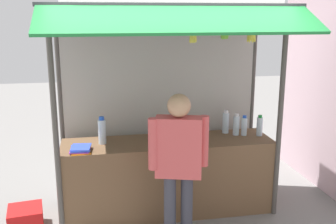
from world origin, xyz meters
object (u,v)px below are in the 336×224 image
at_px(water_bottle_right, 226,122).
at_px(plastic_crate, 26,219).
at_px(magazine_stack_back_right, 81,149).
at_px(vendor_person, 179,157).
at_px(magazine_stack_center, 187,144).
at_px(banana_bunch_leftmost, 252,34).
at_px(water_bottle_back_left, 260,126).
at_px(banana_bunch_rightmost, 193,36).
at_px(water_bottle_rear_center, 102,131).
at_px(water_bottle_front_left, 174,127).
at_px(water_bottle_left, 236,125).
at_px(banana_bunch_inner_left, 225,32).
at_px(water_bottle_mid_right, 244,126).

height_order(water_bottle_right, plastic_crate, water_bottle_right).
relative_size(magazine_stack_back_right, vendor_person, 0.17).
bearing_deg(magazine_stack_center, banana_bunch_leftmost, -20.12).
bearing_deg(plastic_crate, vendor_person, -20.42).
xyz_separation_m(water_bottle_back_left, vendor_person, (-1.17, -0.75, -0.04)).
bearing_deg(banana_bunch_rightmost, vendor_person, -122.62).
relative_size(water_bottle_rear_center, vendor_person, 0.20).
height_order(water_bottle_front_left, water_bottle_back_left, water_bottle_front_left).
height_order(water_bottle_front_left, water_bottle_left, water_bottle_front_left).
height_order(water_bottle_back_left, magazine_stack_center, water_bottle_back_left).
relative_size(banana_bunch_rightmost, banana_bunch_leftmost, 0.99).
bearing_deg(banana_bunch_leftmost, plastic_crate, 173.72).
relative_size(water_bottle_left, magazine_stack_back_right, 1.02).
bearing_deg(magazine_stack_back_right, banana_bunch_rightmost, -11.40).
bearing_deg(vendor_person, banana_bunch_inner_left, -132.63).
xyz_separation_m(water_bottle_front_left, water_bottle_mid_right, (0.86, -0.04, -0.02)).
distance_m(water_bottle_rear_center, banana_bunch_rightmost, 1.51).
height_order(water_bottle_front_left, banana_bunch_rightmost, banana_bunch_rightmost).
bearing_deg(vendor_person, water_bottle_back_left, -131.05).
bearing_deg(banana_bunch_rightmost, plastic_crate, 171.63).
bearing_deg(magazine_stack_center, vendor_person, -111.38).
bearing_deg(banana_bunch_rightmost, banana_bunch_inner_left, -0.08).
bearing_deg(water_bottle_front_left, vendor_person, -98.83).
bearing_deg(magazine_stack_back_right, water_bottle_left, 8.20).
relative_size(water_bottle_back_left, magazine_stack_center, 0.84).
height_order(water_bottle_right, magazine_stack_center, water_bottle_right).
height_order(water_bottle_back_left, water_bottle_right, water_bottle_right).
bearing_deg(water_bottle_right, banana_bunch_inner_left, -112.85).
relative_size(water_bottle_left, banana_bunch_leftmost, 1.02).
relative_size(water_bottle_mid_right, plastic_crate, 0.69).
height_order(magazine_stack_center, banana_bunch_rightmost, banana_bunch_rightmost).
bearing_deg(water_bottle_back_left, magazine_stack_center, -168.23).
distance_m(banana_bunch_inner_left, vendor_person, 1.35).
height_order(banana_bunch_rightmost, banana_bunch_inner_left, same).
height_order(magazine_stack_back_right, banana_bunch_inner_left, banana_bunch_inner_left).
bearing_deg(banana_bunch_rightmost, water_bottle_front_left, 98.65).
xyz_separation_m(water_bottle_mid_right, vendor_person, (-0.99, -0.80, -0.04)).
bearing_deg(water_bottle_left, banana_bunch_rightmost, -143.84).
bearing_deg(banana_bunch_rightmost, water_bottle_left, 36.16).
bearing_deg(banana_bunch_leftmost, magazine_stack_center, 159.88).
height_order(magazine_stack_back_right, plastic_crate, magazine_stack_back_right).
height_order(water_bottle_back_left, banana_bunch_inner_left, banana_bunch_inner_left).
bearing_deg(water_bottle_mid_right, banana_bunch_inner_left, -133.45).
bearing_deg(plastic_crate, water_bottle_left, 5.45).
xyz_separation_m(water_bottle_back_left, water_bottle_right, (-0.37, 0.19, 0.01)).
relative_size(water_bottle_left, vendor_person, 0.17).
distance_m(water_bottle_front_left, magazine_stack_back_right, 1.14).
xyz_separation_m(water_bottle_front_left, vendor_person, (-0.13, -0.85, -0.06)).
xyz_separation_m(water_bottle_front_left, water_bottle_left, (0.77, -0.01, -0.01)).
bearing_deg(magazine_stack_center, water_bottle_right, 33.64).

